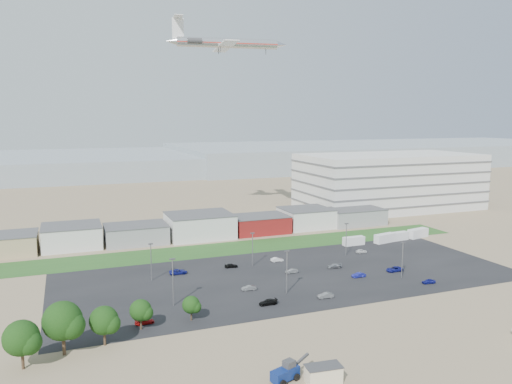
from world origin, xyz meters
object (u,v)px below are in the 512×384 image
parked_car_7 (292,271)px  parked_car_11 (277,260)px  portable_shed (323,374)px  parked_car_3 (268,302)px  parked_car_10 (145,321)px  parked_car_4 (249,288)px  airliner (228,43)px  parked_car_9 (178,272)px  parked_car_12 (334,266)px  parked_car_13 (326,295)px  tree_far_left (21,342)px  parked_car_1 (359,275)px  parked_car_6 (231,266)px  parked_car_2 (429,281)px  parked_car_0 (394,269)px  telehandler (285,372)px  box_trailer_a (354,241)px  parked_car_8 (361,251)px

parked_car_7 → parked_car_11: bearing=176.1°
portable_shed → parked_car_3: size_ratio=1.37×
parked_car_10 → parked_car_4: bearing=-73.3°
airliner → parked_car_9: (-34.57, -62.60, -69.34)m
airliner → parked_car_12: size_ratio=11.62×
parked_car_13 → parked_car_4: bearing=-122.3°
tree_far_left → parked_car_11: tree_far_left is taller
parked_car_1 → parked_car_10: 57.64m
parked_car_6 → parked_car_13: 33.09m
airliner → parked_car_11: airliner is taller
parked_car_9 → parked_car_2: bearing=-115.7°
parked_car_0 → parked_car_12: 16.08m
parked_car_11 → parked_car_13: 31.33m
airliner → parked_car_10: 125.17m
telehandler → portable_shed: bearing=-45.5°
airliner → parked_car_13: (-6.67, -92.54, -69.38)m
parked_car_13 → airliner: bearing=-178.8°
parked_car_6 → parked_car_11: (14.27, 0.82, 0.07)m
portable_shed → box_trailer_a: (51.04, 72.77, -0.07)m
telehandler → parked_car_10: 34.98m
parked_car_9 → parked_car_12: 42.80m
telehandler → parked_car_4: 42.64m
parked_car_6 → parked_car_9: size_ratio=0.79×
parked_car_6 → parked_car_10: bearing=143.1°
parked_car_7 → parked_car_8: parked_car_8 is taller
telehandler → airliner: bearing=56.2°
telehandler → parked_car_10: size_ratio=1.97×
parked_car_2 → parked_car_7: parked_car_2 is taller
parked_car_7 → parked_car_10: bearing=-65.1°
parked_car_3 → parked_car_9: (-13.89, 29.07, 0.05)m
box_trailer_a → parked_car_3: size_ratio=1.76×
parked_car_2 → parked_car_12: bearing=-134.4°
telehandler → airliner: (30.66, 122.86, 68.39)m
parked_car_3 → parked_car_8: 52.48m
parked_car_0 → parked_car_3: 42.56m
airliner → parked_car_13: airliner is taller
parked_car_7 → parked_car_9: 30.29m
telehandler → parked_car_13: (23.98, 30.32, -0.99)m
portable_shed → parked_car_2: portable_shed is taller
telehandler → parked_car_2: (53.14, 30.05, -1.03)m
portable_shed → parked_car_13: bearing=66.3°
box_trailer_a → parked_car_4: box_trailer_a is taller
tree_far_left → parked_car_8: (92.12, 41.61, -4.13)m
telehandler → parked_car_0: bearing=19.2°
parked_car_0 → parked_car_3: bearing=-76.8°
telehandler → parked_car_13: size_ratio=2.05×
airliner → parked_car_0: (20.61, -81.35, -69.35)m
parked_car_0 → parked_car_9: (-55.18, 18.76, 0.01)m
airliner → parked_car_4: 108.98m
telehandler → parked_car_12: (37.66, 50.08, -1.01)m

